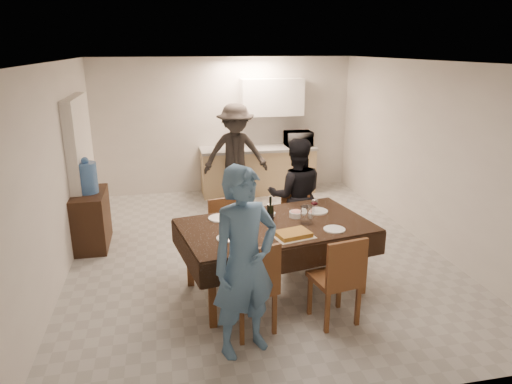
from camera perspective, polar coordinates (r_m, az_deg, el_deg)
floor at (r=6.56m, az=-0.02°, el=-7.34°), size 5.00×6.00×0.02m
ceiling at (r=5.94m, az=-0.02°, el=16.01°), size 5.00×6.00×0.02m
wall_back at (r=9.02m, az=-3.92°, el=8.25°), size 5.00×0.02×2.60m
wall_front at (r=3.40m, az=10.37°, el=-8.36°), size 5.00×0.02×2.60m
wall_left at (r=6.14m, az=-23.54°, el=2.30°), size 0.02×6.00×2.60m
wall_right at (r=7.05m, az=20.37°, el=4.51°), size 0.02×6.00×2.60m
stub_partition at (r=7.33m, az=-20.93°, el=2.90°), size 0.15×1.40×2.10m
kitchen_base_cabinet at (r=9.00m, az=0.27°, el=2.60°), size 2.20×0.60×0.86m
kitchen_worktop at (r=8.89m, az=0.28°, el=5.43°), size 2.24×0.64×0.05m
upper_cabinet at (r=8.94m, az=2.02°, el=11.76°), size 1.20×0.34×0.70m
dining_table at (r=5.27m, az=2.44°, el=-4.42°), size 2.32×1.61×0.83m
chair_near_left at (r=4.51m, az=-0.59°, el=-11.02°), size 0.57×0.58×0.54m
chair_near_right at (r=4.75m, az=10.29°, el=-9.84°), size 0.52×0.53×0.53m
chair_far_left at (r=5.89m, az=-3.44°, el=-4.69°), size 0.47×0.48×0.47m
chair_far_right at (r=6.07m, az=5.01°, el=-4.08°), size 0.50×0.51×0.47m
console at (r=6.99m, az=-19.85°, el=-3.23°), size 0.44×0.88×0.81m
water_jug at (r=6.80m, az=-20.40°, el=1.67°), size 0.29×0.29×0.43m
wine_bottle at (r=5.23m, az=1.81°, el=-2.23°), size 0.08×0.08×0.32m
water_pitcher at (r=5.26m, az=6.30°, el=-2.88°), size 0.13×0.13×0.21m
savoury_tart at (r=4.93m, az=4.66°, el=-5.26°), size 0.48×0.40×0.05m
salad_bowl at (r=5.48m, az=5.05°, el=-2.78°), size 0.17×0.17×0.07m
mushroom_dish at (r=5.49m, az=1.24°, el=-2.83°), size 0.21×0.21×0.04m
wine_glass_a at (r=4.88m, az=-3.11°, el=-4.46°), size 0.09×0.09×0.21m
wine_glass_b at (r=5.59m, az=7.32°, el=-1.74°), size 0.09×0.09×0.19m
wine_glass_c at (r=5.45m, az=-0.34°, el=-2.12°), size 0.08×0.08×0.19m
plate_near_left at (r=4.87m, az=-3.58°, el=-5.77°), size 0.24×0.24×0.01m
plate_near_right at (r=5.16m, az=9.77°, el=-4.62°), size 0.24×0.24×0.01m
plate_far_left at (r=5.42m, az=-4.50°, el=-3.27°), size 0.28×0.28×0.02m
plate_far_right at (r=5.68m, az=7.60°, el=-2.37°), size 0.27×0.27×0.02m
microwave at (r=9.05m, az=5.33°, el=6.67°), size 0.52×0.35×0.29m
person_near at (r=4.18m, az=-1.42°, el=-8.87°), size 0.77×0.64×1.82m
person_far at (r=6.35m, az=4.97°, el=-0.43°), size 0.87×0.73×1.61m
person_kitchen at (r=8.36m, az=-2.56°, el=4.80°), size 1.18×0.68×1.82m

